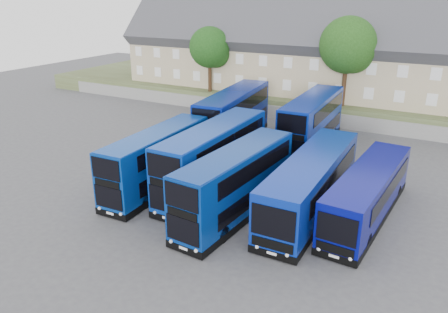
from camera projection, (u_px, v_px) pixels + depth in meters
ground at (201, 221)px, 27.07m from camera, size 120.00×120.00×0.00m
retaining_wall at (318, 118)px, 46.51m from camera, size 70.00×0.40×1.50m
earth_bank at (343, 97)px, 54.63m from camera, size 80.00×20.00×2.00m
terrace_row at (366, 57)px, 48.03m from camera, size 60.00×10.40×11.20m
dd_front_left at (157, 161)px, 30.91m from camera, size 2.73×10.61×4.19m
dd_front_mid at (213, 159)px, 30.66m from camera, size 2.69×11.65×4.63m
dd_front_right at (236, 185)px, 27.01m from camera, size 3.28×10.92×4.28m
dd_rear_left at (234, 118)px, 40.37m from camera, size 4.01×12.38×4.84m
dd_rear_right at (312, 123)px, 39.13m from camera, size 3.04×11.80×4.66m
coach_east_a at (311, 185)px, 27.89m from camera, size 2.94×13.20×3.60m
coach_east_b at (367, 195)px, 26.90m from camera, size 3.23×11.87×3.21m
tree_west at (211, 49)px, 51.43m from camera, size 4.80×4.80×7.65m
tree_mid at (349, 47)px, 44.29m from camera, size 5.76×5.76×9.18m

